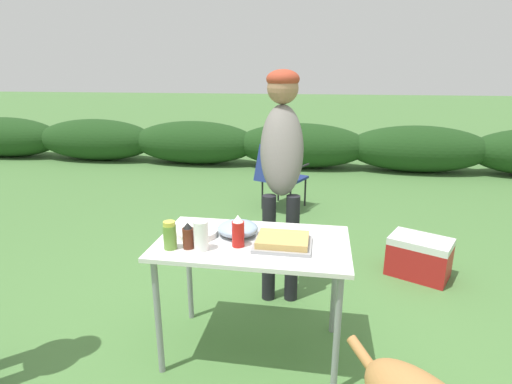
# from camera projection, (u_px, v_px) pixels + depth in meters

# --- Properties ---
(ground_plane) EXTENTS (60.00, 60.00, 0.00)m
(ground_plane) POSITION_uv_depth(u_px,v_px,m) (253.00, 349.00, 2.51)
(ground_plane) COLOR #4C7A3D
(shrub_hedge) EXTENTS (14.40, 0.90, 0.80)m
(shrub_hedge) POSITION_uv_depth(u_px,v_px,m) (301.00, 146.00, 7.18)
(shrub_hedge) COLOR #1E4219
(shrub_hedge) RESTS_ON ground
(folding_table) EXTENTS (1.10, 0.64, 0.74)m
(folding_table) POSITION_uv_depth(u_px,v_px,m) (253.00, 253.00, 2.31)
(folding_table) COLOR silver
(folding_table) RESTS_ON ground
(food_tray) EXTENTS (0.32, 0.26, 0.06)m
(food_tray) POSITION_uv_depth(u_px,v_px,m) (283.00, 242.00, 2.22)
(food_tray) COLOR #9E9EA3
(food_tray) RESTS_ON folding_table
(plate_stack) EXTENTS (0.24, 0.24, 0.03)m
(plate_stack) POSITION_uv_depth(u_px,v_px,m) (197.00, 233.00, 2.36)
(plate_stack) COLOR white
(plate_stack) RESTS_ON folding_table
(mixing_bowl) EXTENTS (0.24, 0.24, 0.08)m
(mixing_bowl) POSITION_uv_depth(u_px,v_px,m) (238.00, 228.00, 2.36)
(mixing_bowl) COLOR #99B2CC
(mixing_bowl) RESTS_ON folding_table
(paper_cup_stack) EXTENTS (0.08, 0.08, 0.16)m
(paper_cup_stack) POSITION_uv_depth(u_px,v_px,m) (201.00, 236.00, 2.16)
(paper_cup_stack) COLOR white
(paper_cup_stack) RESTS_ON folding_table
(relish_jar) EXTENTS (0.07, 0.07, 0.16)m
(relish_jar) POSITION_uv_depth(u_px,v_px,m) (170.00, 235.00, 2.17)
(relish_jar) COLOR olive
(relish_jar) RESTS_ON folding_table
(bbq_sauce_bottle) EXTENTS (0.06, 0.06, 0.15)m
(bbq_sauce_bottle) POSITION_uv_depth(u_px,v_px,m) (188.00, 236.00, 2.18)
(bbq_sauce_bottle) COLOR #562314
(bbq_sauce_bottle) RESTS_ON folding_table
(ketchup_bottle) EXTENTS (0.07, 0.07, 0.18)m
(ketchup_bottle) POSITION_uv_depth(u_px,v_px,m) (238.00, 231.00, 2.20)
(ketchup_bottle) COLOR red
(ketchup_bottle) RESTS_ON folding_table
(standing_person_in_red_jacket) EXTENTS (0.36, 0.49, 1.69)m
(standing_person_in_red_jacket) POSITION_uv_depth(u_px,v_px,m) (282.00, 154.00, 2.88)
(standing_person_in_red_jacket) COLOR black
(standing_person_in_red_jacket) RESTS_ON ground
(camp_chair_green_behind_table) EXTENTS (0.66, 0.73, 0.83)m
(camp_chair_green_behind_table) POSITION_uv_depth(u_px,v_px,m) (280.00, 174.00, 4.92)
(camp_chair_green_behind_table) COLOR navy
(camp_chair_green_behind_table) RESTS_ON ground
(cooler_box) EXTENTS (0.57, 0.50, 0.34)m
(cooler_box) POSITION_uv_depth(u_px,v_px,m) (419.00, 257.00, 3.38)
(cooler_box) COLOR #B21E1E
(cooler_box) RESTS_ON ground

